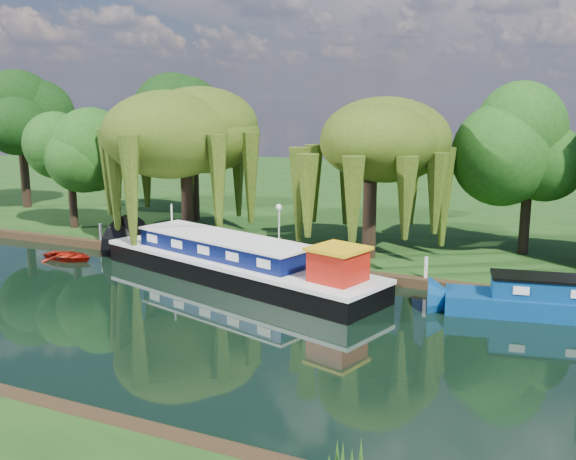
% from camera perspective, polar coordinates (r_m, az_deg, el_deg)
% --- Properties ---
extents(ground, '(120.00, 120.00, 0.00)m').
position_cam_1_polar(ground, '(26.70, -11.55, -7.41)').
color(ground, black).
extents(far_bank, '(120.00, 52.00, 0.45)m').
position_cam_1_polar(far_bank, '(56.95, 8.92, 3.10)').
color(far_bank, '#14340E').
rests_on(far_bank, ground).
extents(dutch_barge, '(16.10, 7.78, 3.32)m').
position_cam_1_polar(dutch_barge, '(30.87, -4.50, -2.98)').
color(dutch_barge, black).
rests_on(dutch_barge, ground).
extents(red_dinghy, '(2.93, 2.12, 0.60)m').
position_cam_1_polar(red_dinghy, '(36.74, -18.89, -2.52)').
color(red_dinghy, '#98150B').
rests_on(red_dinghy, ground).
extents(willow_left, '(6.91, 6.91, 8.28)m').
position_cam_1_polar(willow_left, '(37.52, -9.13, 8.26)').
color(willow_left, black).
rests_on(willow_left, far_bank).
extents(willow_right, '(6.05, 6.05, 7.37)m').
position_cam_1_polar(willow_right, '(32.91, 7.39, 6.73)').
color(willow_right, black).
rests_on(willow_right, far_bank).
extents(tree_far_left, '(4.52, 4.52, 7.29)m').
position_cam_1_polar(tree_far_left, '(42.71, -18.87, 6.82)').
color(tree_far_left, black).
rests_on(tree_far_left, far_bank).
extents(tree_far_back, '(5.44, 5.44, 9.14)m').
position_cam_1_polar(tree_far_back, '(52.10, -22.70, 8.85)').
color(tree_far_back, black).
rests_on(tree_far_back, far_bank).
extents(tree_far_mid, '(5.44, 5.44, 8.90)m').
position_cam_1_polar(tree_far_mid, '(43.31, -8.47, 8.89)').
color(tree_far_mid, black).
rests_on(tree_far_mid, far_bank).
extents(tree_far_right, '(4.72, 4.72, 7.72)m').
position_cam_1_polar(tree_far_right, '(35.73, 20.71, 6.37)').
color(tree_far_right, black).
rests_on(tree_far_right, far_bank).
extents(lamppost, '(0.36, 0.36, 2.56)m').
position_cam_1_polar(lamppost, '(34.61, -0.80, 1.37)').
color(lamppost, silver).
rests_on(lamppost, far_bank).
extents(mooring_posts, '(19.16, 0.16, 1.00)m').
position_cam_1_polar(mooring_posts, '(33.52, -3.88, -1.56)').
color(mooring_posts, silver).
rests_on(mooring_posts, far_bank).
extents(reeds_near, '(33.70, 1.50, 1.10)m').
position_cam_1_polar(reeds_near, '(17.15, -7.66, -16.58)').
color(reeds_near, '#1E4712').
rests_on(reeds_near, ground).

